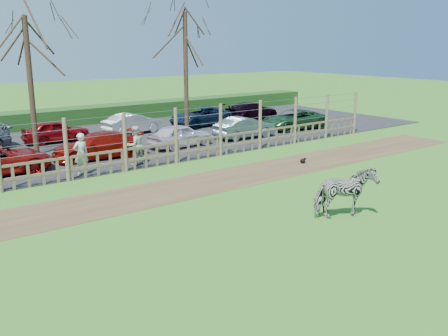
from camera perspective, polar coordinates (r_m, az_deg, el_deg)
ground at (r=15.04m, az=2.77°, el=-6.49°), size 120.00×120.00×0.00m
dirt_strip at (r=18.52m, az=-6.23°, el=-2.54°), size 34.00×2.80×0.01m
asphalt at (r=27.34m, az=-17.20°, el=2.38°), size 44.00×13.00×0.04m
hedge at (r=33.83m, az=-21.46°, el=5.10°), size 46.00×2.00×1.10m
fence at (r=21.31m, az=-11.19°, el=1.70°), size 30.16×0.16×2.50m
tree_mid at (r=25.26m, az=-21.54°, el=12.21°), size 4.80×4.80×6.83m
tree_right at (r=29.52m, az=-4.43°, el=14.00°), size 4.80×4.80×7.35m
zebra at (r=15.82m, az=13.66°, el=-2.77°), size 2.08×1.45×1.61m
visitor_a at (r=21.09m, az=-16.03°, el=1.56°), size 0.67×0.47×1.72m
visitor_b at (r=22.31m, az=-10.12°, el=2.57°), size 0.91×0.75×1.72m
crow at (r=22.76m, az=9.01°, el=0.83°), size 0.31×0.23×0.25m
car_3 at (r=23.98m, az=-14.28°, el=2.51°), size 4.25×2.00×1.20m
car_4 at (r=25.92m, az=-5.01°, el=3.74°), size 3.65×1.78×1.20m
car_5 at (r=28.29m, az=2.39°, el=4.66°), size 3.65×1.31×1.20m
car_6 at (r=31.53m, az=7.94°, el=5.51°), size 4.49×2.39×1.20m
car_10 at (r=28.57m, az=-18.64°, el=4.02°), size 3.61×1.64×1.20m
car_11 at (r=30.18m, az=-10.36°, el=5.04°), size 3.75×1.62×1.20m
car_12 at (r=32.57m, az=-2.71°, el=5.91°), size 4.52×2.48×1.20m
car_13 at (r=35.33m, az=3.18°, el=6.55°), size 4.14×1.69×1.20m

